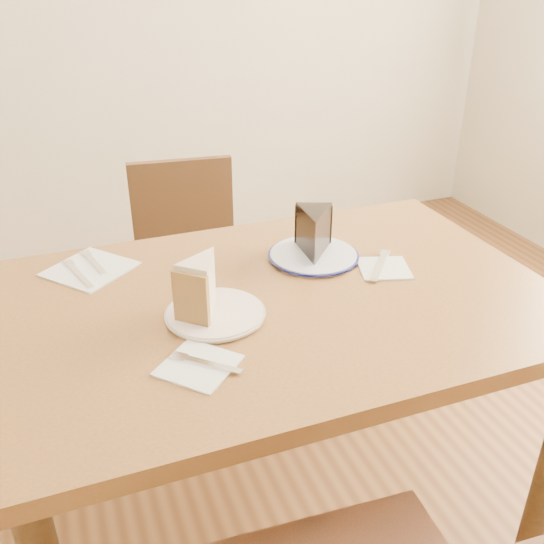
{
  "coord_description": "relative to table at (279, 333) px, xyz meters",
  "views": [
    {
      "loc": [
        -0.42,
        -1.07,
        1.41
      ],
      "look_at": [
        -0.01,
        0.02,
        0.8
      ],
      "focal_mm": 40.0,
      "sensor_mm": 36.0,
      "label": 1
    }
  ],
  "objects": [
    {
      "name": "knife_navy",
      "position": [
        0.27,
        0.04,
        0.1
      ],
      "size": [
        0.12,
        0.14,
        0.0
      ],
      "primitive_type": "cube",
      "rotation": [
        0.0,
        0.0,
        -0.7
      ],
      "color": "silver",
      "rests_on": "napkin_navy"
    },
    {
      "name": "napkin_navy",
      "position": [
        0.28,
        0.03,
        0.1
      ],
      "size": [
        0.15,
        0.15,
        0.0
      ],
      "primitive_type": "cube",
      "rotation": [
        0.0,
        0.0,
        -0.31
      ],
      "color": "white",
      "rests_on": "table"
    },
    {
      "name": "plate_cream",
      "position": [
        -0.16,
        -0.03,
        0.1
      ],
      "size": [
        0.2,
        0.2,
        0.01
      ],
      "primitive_type": "cylinder",
      "color": "white",
      "rests_on": "table"
    },
    {
      "name": "napkin_cream",
      "position": [
        -0.23,
        -0.19,
        0.1
      ],
      "size": [
        0.18,
        0.18,
        0.0
      ],
      "primitive_type": "cube",
      "rotation": [
        0.0,
        0.0,
        0.75
      ],
      "color": "white",
      "rests_on": "table"
    },
    {
      "name": "knife_spare",
      "position": [
        -0.4,
        0.25,
        0.1
      ],
      "size": [
        0.05,
        0.16,
        0.0
      ],
      "primitive_type": "cube",
      "rotation": [
        0.0,
        0.0,
        0.25
      ],
      "color": "silver",
      "rests_on": "napkin_spare"
    },
    {
      "name": "chair_far",
      "position": [
        -0.04,
        0.7,
        -0.2
      ],
      "size": [
        0.44,
        0.44,
        0.82
      ],
      "rotation": [
        0.0,
        0.0,
        3.03
      ],
      "color": "black",
      "rests_on": "ground"
    },
    {
      "name": "fork_spare",
      "position": [
        -0.36,
        0.3,
        0.1
      ],
      "size": [
        0.05,
        0.14,
        0.0
      ],
      "primitive_type": "cube",
      "rotation": [
        0.0,
        0.0,
        0.23
      ],
      "color": "silver",
      "rests_on": "napkin_spare"
    },
    {
      "name": "napkin_spare",
      "position": [
        -0.37,
        0.27,
        0.1
      ],
      "size": [
        0.24,
        0.24,
        0.0
      ],
      "primitive_type": "cube",
      "rotation": [
        0.0,
        0.0,
        0.69
      ],
      "color": "white",
      "rests_on": "table"
    },
    {
      "name": "ground",
      "position": [
        0.0,
        0.0,
        -0.65
      ],
      "size": [
        4.0,
        4.0,
        0.0
      ],
      "primitive_type": "plane",
      "color": "#442612",
      "rests_on": "ground"
    },
    {
      "name": "plate_navy",
      "position": [
        0.15,
        0.14,
        0.1
      ],
      "size": [
        0.21,
        0.21,
        0.01
      ],
      "primitive_type": "cylinder",
      "color": "white",
      "rests_on": "table"
    },
    {
      "name": "fork_cream",
      "position": [
        -0.22,
        -0.19,
        0.1
      ],
      "size": [
        0.11,
        0.11,
        0.0
      ],
      "primitive_type": "cube",
      "rotation": [
        0.0,
        0.0,
        0.82
      ],
      "color": "silver",
      "rests_on": "napkin_cream"
    },
    {
      "name": "carrot_cake",
      "position": [
        -0.17,
        -0.02,
        0.16
      ],
      "size": [
        0.12,
        0.12,
        0.11
      ],
      "primitive_type": null,
      "rotation": [
        0.0,
        0.0,
        -0.74
      ],
      "color": "#F1E2C7",
      "rests_on": "plate_cream"
    },
    {
      "name": "table",
      "position": [
        0.0,
        0.0,
        0.0
      ],
      "size": [
        1.2,
        0.8,
        0.75
      ],
      "color": "#533216",
      "rests_on": "ground"
    },
    {
      "name": "chocolate_cake",
      "position": [
        0.14,
        0.14,
        0.16
      ],
      "size": [
        0.13,
        0.15,
        0.1
      ],
      "primitive_type": null,
      "rotation": [
        0.0,
        0.0,
        2.75
      ],
      "color": "black",
      "rests_on": "plate_navy"
    }
  ]
}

